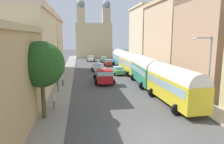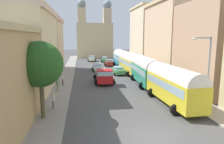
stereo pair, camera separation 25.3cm
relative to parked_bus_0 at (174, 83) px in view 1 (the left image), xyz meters
The scene contains 24 objects.
ground_plane 21.13m from the parked_bus_0, 102.65° to the left, with size 154.00×154.00×0.00m, color #4D4C4D.
sidewalk_left 23.77m from the parked_bus_0, 120.03° to the left, with size 2.50×70.00×0.14m, color gray.
sidewalk_right 20.78m from the parked_bus_0, 82.63° to the left, with size 2.50×70.00×0.14m, color #A09489.
building_left_1 18.59m from the parked_bus_0, 149.44° to the left, with size 5.88×13.71×10.69m.
building_left_2 27.72m from the parked_bus_0, 124.69° to the left, with size 5.67×11.31×10.59m.
building_right_1 8.09m from the parked_bus_0, 33.77° to the left, with size 4.45×9.86×11.12m.
building_right_2 17.82m from the parked_bus_0, 67.14° to the left, with size 6.17×13.10×13.21m.
building_right_3 30.45m from the parked_bus_0, 77.08° to the left, with size 6.21×12.07×14.11m.
distant_church 51.31m from the parked_bus_0, 95.16° to the left, with size 11.92×6.32×18.81m.
parked_bus_0 is the anchor object (origin of this frame).
parked_bus_1 9.00m from the parked_bus_0, 90.00° to the left, with size 3.60×9.31×4.08m.
parked_bus_2 18.00m from the parked_bus_0, 90.00° to the left, with size 3.44×9.70×3.99m.
parked_bus_3 27.00m from the parked_bus_0, 90.00° to the left, with size 3.37×8.51×3.97m.
cargo_truck_0 12.22m from the parked_bus_0, 119.07° to the left, with size 3.17×6.97×2.28m.
car_0 22.93m from the parked_bus_0, 105.18° to the left, with size 2.37×3.99×1.52m.
car_1 39.85m from the parked_bus_0, 99.11° to the left, with size 2.48×4.07×1.60m.
car_2 17.74m from the parked_bus_0, 97.99° to the left, with size 2.43×4.08×1.48m.
car_3 29.29m from the parked_bus_0, 95.14° to the left, with size 2.44×3.76×1.62m.
car_4 37.39m from the parked_bus_0, 94.23° to the left, with size 2.32×3.80×1.49m.
pedestrian_0 13.90m from the parked_bus_0, 152.06° to the left, with size 0.46×0.46×1.79m.
pedestrian_1 15.30m from the parked_bus_0, 141.08° to the left, with size 0.34×0.34×1.89m.
pedestrian_2 12.00m from the parked_bus_0, behind, with size 0.47×0.47×1.67m.
streetlamp_near 3.78m from the parked_bus_0, 59.48° to the right, with size 1.85×0.28×6.91m.
roadside_tree_0 12.90m from the parked_bus_0, behind, with size 3.77×3.77×6.58m.
Camera 1 is at (-4.79, -12.42, 6.86)m, focal length 32.47 mm.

